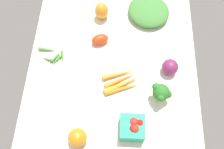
% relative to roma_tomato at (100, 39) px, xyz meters
% --- Properties ---
extents(tablecloth, '(1.04, 0.76, 0.02)m').
position_rel_roma_tomato_xyz_m(tablecloth, '(0.18, 0.07, -0.03)').
color(tablecloth, silver).
rests_on(tablecloth, ground).
extents(roma_tomato, '(0.07, 0.09, 0.05)m').
position_rel_roma_tomato_xyz_m(roma_tomato, '(0.00, 0.00, 0.00)').
color(roma_tomato, red).
rests_on(roma_tomato, tablecloth).
extents(carrot_bunch, '(0.14, 0.19, 0.03)m').
position_rel_roma_tomato_xyz_m(carrot_bunch, '(0.20, 0.11, -0.01)').
color(carrot_bunch, orange).
rests_on(carrot_bunch, tablecloth).
extents(leafy_greens_clump, '(0.29, 0.29, 0.05)m').
position_rel_roma_tomato_xyz_m(leafy_greens_clump, '(-0.18, 0.23, 0.00)').
color(leafy_greens_clump, '#428139').
rests_on(leafy_greens_clump, tablecloth).
extents(red_onion_near_basket, '(0.07, 0.07, 0.07)m').
position_rel_roma_tomato_xyz_m(red_onion_near_basket, '(0.14, 0.32, 0.01)').
color(red_onion_near_basket, '#782554').
rests_on(red_onion_near_basket, tablecloth).
extents(heirloom_tomato_orange, '(0.07, 0.07, 0.07)m').
position_rel_roma_tomato_xyz_m(heirloom_tomato_orange, '(0.46, -0.06, 0.01)').
color(heirloom_tomato_orange, orange).
rests_on(heirloom_tomato_orange, tablecloth).
extents(bell_pepper_orange, '(0.09, 0.09, 0.09)m').
position_rel_roma_tomato_xyz_m(bell_pepper_orange, '(-0.15, -0.00, 0.02)').
color(bell_pepper_orange, orange).
rests_on(bell_pepper_orange, tablecloth).
extents(okra_pile, '(0.10, 0.13, 0.02)m').
position_rel_roma_tomato_xyz_m(okra_pile, '(0.09, -0.21, -0.02)').
color(okra_pile, '#468E36').
rests_on(okra_pile, tablecloth).
extents(broccoli_head, '(0.08, 0.08, 0.10)m').
position_rel_roma_tomato_xyz_m(broccoli_head, '(0.27, 0.27, 0.04)').
color(broccoli_head, '#A9BF82').
rests_on(broccoli_head, tablecloth).
extents(berry_basket, '(0.10, 0.10, 0.08)m').
position_rel_roma_tomato_xyz_m(berry_basket, '(0.41, 0.16, 0.02)').
color(berry_basket, '#30A57C').
rests_on(berry_basket, tablecloth).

